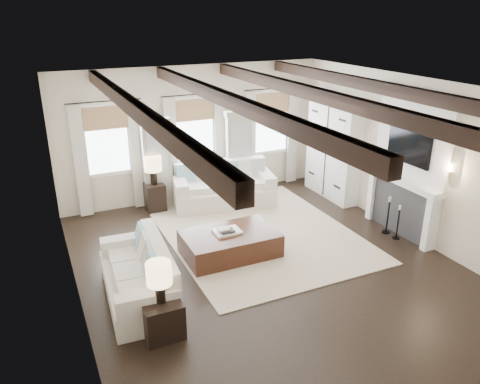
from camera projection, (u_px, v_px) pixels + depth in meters
name	position (u px, v px, depth m)	size (l,w,h in m)	color
ground	(266.00, 264.00, 8.60)	(7.50, 7.50, 0.00)	black
room_shell	(281.00, 148.00, 8.96)	(6.54, 7.54, 3.22)	beige
area_rug	(259.00, 234.00, 9.75)	(3.65, 4.47, 0.02)	beige
sofa_back	(223.00, 187.00, 11.13)	(2.50, 1.48, 1.00)	white
sofa_left	(142.00, 277.00, 7.50)	(1.10, 2.19, 0.91)	white
ottoman	(230.00, 244.00, 8.85)	(1.75, 1.09, 0.46)	black
tray	(227.00, 231.00, 8.78)	(0.50, 0.38, 0.04)	white
book_lower	(227.00, 231.00, 8.71)	(0.26, 0.20, 0.04)	#262628
book_upper	(224.00, 229.00, 8.71)	(0.22, 0.17, 0.03)	beige
side_table_front	(162.00, 318.00, 6.66)	(0.55, 0.55, 0.55)	black
lamp_front	(159.00, 276.00, 6.41)	(0.36, 0.36, 0.62)	black
side_table_back	(155.00, 197.00, 10.79)	(0.43, 0.43, 0.65)	black
lamp_back	(153.00, 165.00, 10.51)	(0.39, 0.39, 0.67)	black
candlestick_near	(398.00, 225.00, 9.45)	(0.15, 0.15, 0.74)	black
candlestick_far	(388.00, 218.00, 9.70)	(0.16, 0.16, 0.81)	black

